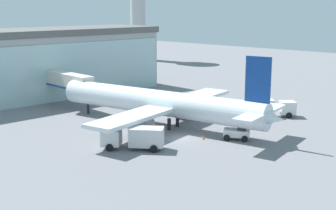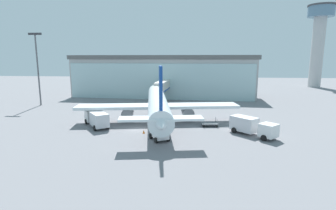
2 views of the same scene
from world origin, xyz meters
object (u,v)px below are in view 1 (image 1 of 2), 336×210
safety_cone_nose (203,137)px  jet_bridge (64,81)px  airplane (162,103)px  catering_truck (135,137)px  fuel_truck (269,107)px  baggage_cart (220,115)px  pushback_tug (238,132)px  safety_cone_wingtip (237,110)px

safety_cone_nose → jet_bridge: bearing=90.3°
airplane → catering_truck: 11.29m
fuel_truck → baggage_cart: 7.68m
jet_bridge → pushback_tug: 33.23m
fuel_truck → pushback_tug: 14.17m
airplane → fuel_truck: (15.45, -7.87, -1.82)m
fuel_truck → baggage_cart: bearing=-171.9°
baggage_cart → safety_cone_wingtip: size_ratio=5.32×
jet_bridge → pushback_tug: size_ratio=3.87×
jet_bridge → safety_cone_wingtip: 28.96m
safety_cone_nose → safety_cone_wingtip: size_ratio=1.00×
catering_truck → baggage_cart: 19.47m
safety_cone_nose → baggage_cart: bearing=26.4°
catering_truck → safety_cone_wingtip: bearing=-120.8°
baggage_cart → catering_truck: bearing=1.1°
jet_bridge → airplane: airplane is taller
pushback_tug → safety_cone_wingtip: size_ratio=6.72×
jet_bridge → safety_cone_wingtip: size_ratio=26.00×
catering_truck → pushback_tug: size_ratio=1.93×
jet_bridge → catering_truck: 27.95m
safety_cone_wingtip → pushback_tug: bearing=-144.8°
catering_truck → baggage_cart: catering_truck is taller
fuel_truck → baggage_cart: fuel_truck is taller
pushback_tug → catering_truck: bearing=32.5°
jet_bridge → baggage_cart: jet_bridge is taller
jet_bridge → fuel_truck: jet_bridge is taller
airplane → baggage_cart: 10.36m
jet_bridge → pushback_tug: bearing=-171.0°
jet_bridge → fuel_truck: 33.76m
airplane → safety_cone_nose: 9.00m
jet_bridge → airplane: 21.38m
fuel_truck → safety_cone_wingtip: size_ratio=12.37×
baggage_cart → safety_cone_wingtip: baggage_cart is taller
fuel_truck → catering_truck: bearing=-139.8°
safety_cone_nose → safety_cone_wingtip: (16.11, 6.11, 0.00)m
fuel_truck → pushback_tug: bearing=-118.4°
fuel_truck → safety_cone_wingtip: 5.72m
jet_bridge → catering_truck: (-8.61, -26.44, -2.88)m
catering_truck → fuel_truck: 25.48m
pushback_tug → safety_cone_wingtip: bearing=-83.3°
airplane → catering_truck: (-9.89, -5.12, -1.82)m
airplane → fuel_truck: airplane is taller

